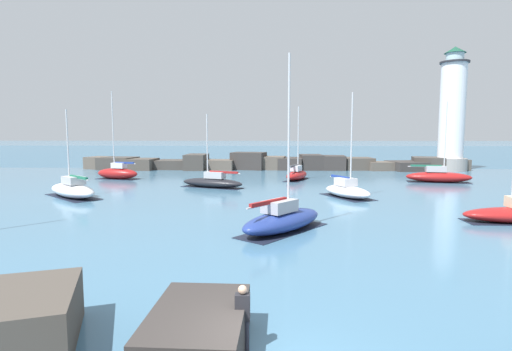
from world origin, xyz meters
The scene contains 11 objects.
open_sea_beyond centered at (0.00, 111.02, 0.00)m, with size 400.00×116.00×0.01m.
breakwater_jetty centered at (0.34, 51.20, 0.91)m, with size 56.75×7.01×2.53m.
lighthouse centered at (25.74, 50.46, 7.77)m, with size 4.62×4.62×17.46m.
sailboat_moored_2 centered at (-5.80, 30.80, 0.57)m, with size 6.80×4.10×7.22m.
sailboat_moored_3 centered at (18.24, 35.99, 0.67)m, with size 7.02×3.24×8.72m.
sailboat_moored_4 centered at (-16.60, 24.34, 0.65)m, with size 6.59×6.21×7.30m.
sailboat_moored_5 centered at (0.65, 13.33, 0.66)m, with size 5.53×6.21×9.55m.
sailboat_moored_6 centered at (6.36, 25.26, 0.58)m, with size 4.41×5.73×8.62m.
sailboat_moored_7 centered at (-18.01, 37.76, 0.76)m, with size 5.55×3.07×10.15m.
sailboat_moored_8 centered at (2.92, 37.68, 0.64)m, with size 3.59×5.72×8.37m.
person_on_rocks centered at (-0.65, 1.15, 0.93)m, with size 0.36×0.22×1.67m.
Camera 1 is at (0.03, -8.04, 5.27)m, focal length 28.00 mm.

